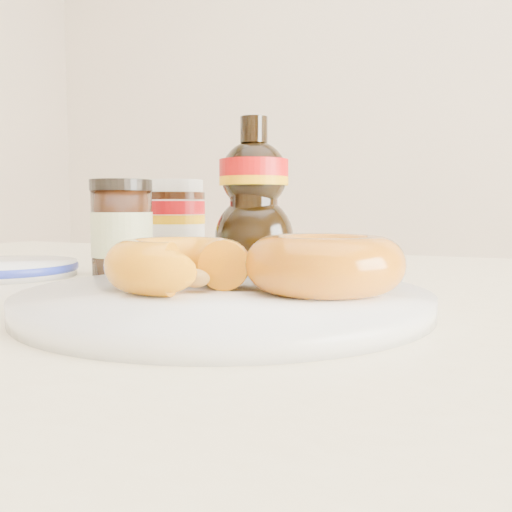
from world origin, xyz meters
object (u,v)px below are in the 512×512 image
at_px(donut_whole, 325,264).
at_px(syrup_bottle, 254,198).
at_px(dark_jar, 122,230).
at_px(plate, 225,299).
at_px(donut_bitten, 178,264).
at_px(blue_rim_saucer, 3,268).
at_px(nutella_jar, 174,220).
at_px(dining_table, 201,381).

xyz_separation_m(donut_whole, syrup_bottle, (-0.13, 0.16, 0.05)).
xyz_separation_m(donut_whole, dark_jar, (-0.25, 0.09, 0.02)).
distance_m(donut_whole, syrup_bottle, 0.21).
bearing_deg(plate, donut_bitten, -159.73).
bearing_deg(blue_rim_saucer, syrup_bottle, 24.11).
distance_m(plate, nutella_jar, 0.31).
bearing_deg(plate, blue_rim_saucer, 167.08).
bearing_deg(nutella_jar, donut_bitten, -55.33).
relative_size(plate, blue_rim_saucer, 1.88).
relative_size(dining_table, dark_jar, 13.84).
bearing_deg(blue_rim_saucer, plate, -12.92).
xyz_separation_m(plate, donut_whole, (0.07, 0.02, 0.03)).
xyz_separation_m(donut_bitten, syrup_bottle, (-0.03, 0.19, 0.05)).
height_order(nutella_jar, blue_rim_saucer, nutella_jar).
xyz_separation_m(nutella_jar, blue_rim_saucer, (-0.11, -0.16, -0.05)).
bearing_deg(plate, donut_whole, 19.76).
bearing_deg(dark_jar, donut_bitten, -39.20).
relative_size(nutella_jar, blue_rim_saucer, 0.69).
xyz_separation_m(dining_table, syrup_bottle, (0.00, 0.10, 0.17)).
bearing_deg(syrup_bottle, dining_table, -90.78).
height_order(dining_table, plate, plate).
height_order(plate, nutella_jar, nutella_jar).
bearing_deg(nutella_jar, dark_jar, -82.12).
bearing_deg(syrup_bottle, donut_whole, -49.81).
xyz_separation_m(syrup_bottle, dark_jar, (-0.12, -0.07, -0.03)).
height_order(syrup_bottle, dark_jar, syrup_bottle).
xyz_separation_m(plate, blue_rim_saucer, (-0.31, 0.07, 0.00)).
relative_size(donut_bitten, blue_rim_saucer, 0.68).
height_order(dining_table, donut_whole, donut_whole).
bearing_deg(syrup_bottle, dark_jar, -149.71).
distance_m(nutella_jar, dark_jar, 0.12).
height_order(dining_table, dark_jar, dark_jar).
distance_m(dining_table, nutella_jar, 0.25).
xyz_separation_m(donut_whole, nutella_jar, (-0.27, 0.21, 0.02)).
bearing_deg(donut_bitten, plate, 5.25).
height_order(donut_bitten, nutella_jar, nutella_jar).
height_order(donut_bitten, syrup_bottle, syrup_bottle).
xyz_separation_m(plate, nutella_jar, (-0.20, 0.23, 0.05)).
bearing_deg(plate, nutella_jar, 130.84).
distance_m(dining_table, dark_jar, 0.18).
relative_size(nutella_jar, dark_jar, 1.05).
bearing_deg(dark_jar, syrup_bottle, 30.29).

